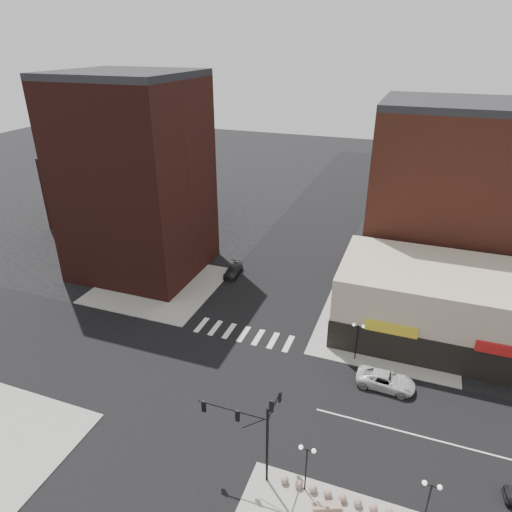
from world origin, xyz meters
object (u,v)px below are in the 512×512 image
(street_lamp_se_a, at_px, (307,458))
(traffic_signal, at_px, (256,423))
(street_lamp_se_b, at_px, (430,494))
(street_lamp_ne, at_px, (358,333))
(white_suv, at_px, (386,380))
(stone_bench, at_px, (326,507))
(dark_sedan_north, at_px, (233,271))

(street_lamp_se_a, bearing_deg, traffic_signal, 177.43)
(street_lamp_se_b, distance_m, street_lamp_ne, 17.46)
(white_suv, bearing_deg, street_lamp_se_a, 163.69)
(street_lamp_ne, relative_size, stone_bench, 1.98)
(traffic_signal, height_order, street_lamp_ne, traffic_signal)
(traffic_signal, xyz_separation_m, street_lamp_se_b, (11.76, -0.17, -1.67))
(traffic_signal, xyz_separation_m, stone_bench, (5.55, -1.17, -4.59))
(stone_bench, bearing_deg, street_lamp_ne, 70.05)
(street_lamp_ne, bearing_deg, street_lamp_se_b, -66.37)
(white_suv, relative_size, stone_bench, 2.53)
(street_lamp_se_a, bearing_deg, stone_bench, -29.23)
(street_lamp_se_a, height_order, street_lamp_se_b, same)
(dark_sedan_north, bearing_deg, stone_bench, -61.10)
(street_lamp_se_b, xyz_separation_m, white_suv, (-3.72, 13.03, -2.55))
(traffic_signal, bearing_deg, street_lamp_se_b, -0.82)
(traffic_signal, distance_m, street_lamp_se_b, 11.88)
(street_lamp_se_a, xyz_separation_m, stone_bench, (1.79, -1.00, -2.92))
(street_lamp_se_b, height_order, stone_bench, street_lamp_se_b)
(street_lamp_ne, xyz_separation_m, white_suv, (3.28, -2.97, -2.55))
(street_lamp_se_a, bearing_deg, dark_sedan_north, 121.46)
(street_lamp_ne, bearing_deg, traffic_signal, -106.75)
(street_lamp_se_b, xyz_separation_m, stone_bench, (-6.21, -1.00, -2.92))
(street_lamp_se_a, bearing_deg, street_lamp_ne, 86.42)
(street_lamp_se_a, relative_size, street_lamp_se_b, 1.00)
(street_lamp_se_b, xyz_separation_m, dark_sedan_north, (-25.50, 28.60, -2.66))
(traffic_signal, distance_m, stone_bench, 7.30)
(street_lamp_se_b, bearing_deg, dark_sedan_north, 131.72)
(street_lamp_se_a, distance_m, street_lamp_se_b, 8.00)
(street_lamp_se_b, distance_m, white_suv, 13.79)
(traffic_signal, bearing_deg, street_lamp_ne, 73.25)
(street_lamp_se_a, distance_m, dark_sedan_north, 33.64)
(street_lamp_se_b, bearing_deg, street_lamp_ne, 113.63)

